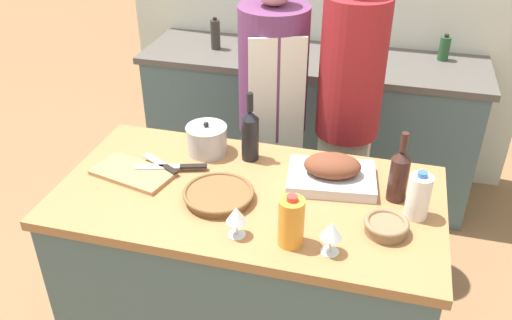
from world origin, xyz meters
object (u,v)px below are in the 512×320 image
Objects in this scene: roasting_pan at (332,173)px; person_cook_aproned at (273,108)px; condiment_bottle_short at (215,34)px; person_cook_guest at (348,108)px; condiment_bottle_tall at (444,48)px; wine_glass_left at (236,216)px; knife_paring at (162,164)px; knife_chef at (174,167)px; wine_bottle_dark at (399,174)px; mixing_bowl at (386,226)px; stock_pot at (207,139)px; cutting_board at (133,173)px; juice_jug at (291,222)px; wine_bottle_green at (250,134)px; wicker_basket at (219,195)px; milk_jug at (418,196)px.

roasting_pan is 0.24× the size of person_cook_aproned.
person_cook_guest is at bearing -36.95° from condiment_bottle_short.
wine_glass_left is at bearing -111.52° from condiment_bottle_tall.
knife_chef is at bearing -3.43° from knife_paring.
wine_bottle_dark is 0.91m from knife_chef.
knife_paring is (-0.06, 0.00, 0.00)m from knife_chef.
wine_glass_left is 0.55m from knife_paring.
person_cook_aproned is at bearing 66.28° from knife_paring.
mixing_bowl is at bearing -53.38° from condiment_bottle_short.
condiment_bottle_short is (-0.36, 1.18, 0.06)m from stock_pot.
mixing_bowl is (1.03, -0.11, 0.02)m from cutting_board.
juice_jug is at bearing -19.73° from cutting_board.
wicker_basket is at bearing -96.37° from wine_bottle_green.
roasting_pan is 1.29× the size of knife_chef.
condiment_bottle_short is at bearing 131.49° from wine_bottle_dark.
wine_bottle_dark is 0.96m from knife_paring.
wine_bottle_green reaches higher than milk_jug.
wine_bottle_dark is at bearing 128.71° from milk_jug.
stock_pot is at bearing 119.30° from wine_glass_left.
knife_chef is (-0.56, 0.32, -0.07)m from juice_jug.
knife_paring is (-0.43, 0.34, -0.07)m from wine_glass_left.
knife_chef is (-0.37, 0.33, -0.07)m from wine_glass_left.
knife_chef is (-0.65, -0.08, -0.03)m from roasting_pan.
person_cook_guest is at bearing 53.90° from wine_bottle_green.
wine_glass_left is at bearing -163.37° from mixing_bowl.
milk_jug is 0.98× the size of knife_paring.
cutting_board is 2.26× the size of condiment_bottle_tall.
roasting_pan is 0.39m from wine_bottle_green.
condiment_bottle_short reaches higher than mixing_bowl.
juice_jug is 0.12× the size of person_cook_guest.
person_cook_guest is at bearing 112.07° from wine_bottle_dark.
juice_jug is at bearing -46.61° from stock_pot.
knife_chef is at bearing -130.96° from person_cook_guest.
wine_bottle_dark is at bearing 2.34° from knife_chef.
roasting_pan is 2.10× the size of stock_pot.
wicker_basket is at bearing -164.59° from wine_bottle_dark.
condiment_bottle_tall is (0.74, 1.87, 0.01)m from wine_glass_left.
person_cook_guest is (0.70, 0.67, 0.03)m from knife_paring.
wine_bottle_green is at bearing -121.49° from condiment_bottle_tall.
wicker_basket is 0.24m from wine_glass_left.
knife_paring is 1.38m from condiment_bottle_short.
condiment_bottle_tall reaches higher than roasting_pan.
person_cook_guest reaches higher than wine_bottle_green.
roasting_pan is at bearing 56.51° from wine_glass_left.
juice_jug reaches higher than knife_paring.
wine_bottle_dark is 0.65m from wine_glass_left.
wine_bottle_dark is at bearing -13.03° from wine_bottle_green.
wine_bottle_green is at bearing 29.93° from cutting_board.
wine_bottle_green reaches higher than cutting_board.
wine_glass_left reaches higher than knife_paring.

